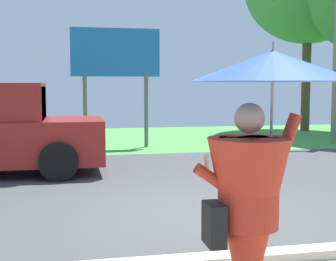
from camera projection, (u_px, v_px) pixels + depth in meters
The scene contains 3 objects.
ground_plane at pixel (163, 177), 9.75m from camera, with size 40.00×22.00×0.20m.
monk_pedestrian at pixel (255, 175), 3.41m from camera, with size 1.18×1.18×2.13m.
roadside_billboard at pixel (116, 61), 13.83m from camera, with size 2.60×0.12×3.50m.
Camera 1 is at (-1.84, -6.50, 1.82)m, focal length 50.67 mm.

